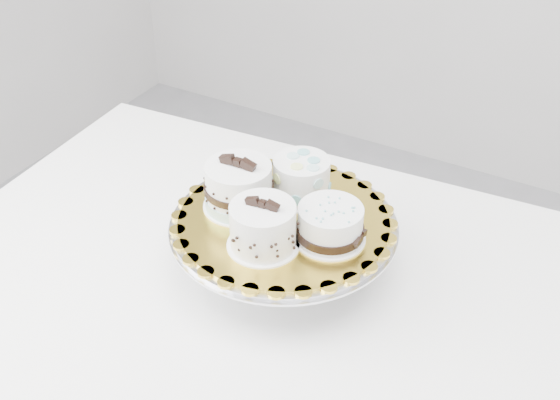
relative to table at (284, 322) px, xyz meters
The scene contains 7 objects.
table is the anchor object (origin of this frame).
cake_stand 0.15m from the table, 120.21° to the left, with size 0.37×0.37×0.10m.
cake_board 0.18m from the table, 120.21° to the left, with size 0.34×0.34×0.01m, color gold.
cake_swirl 0.22m from the table, 127.50° to the right, with size 0.11×0.11×0.09m.
cake_banded 0.24m from the table, 159.17° to the left, with size 0.12×0.12×0.10m.
cake_dots 0.25m from the table, 105.87° to the left, with size 0.12×0.12×0.07m.
cake_ribbon 0.22m from the table, 31.47° to the left, with size 0.12×0.11×0.06m.
Camera 1 is at (0.30, -0.67, 1.54)m, focal length 45.00 mm.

